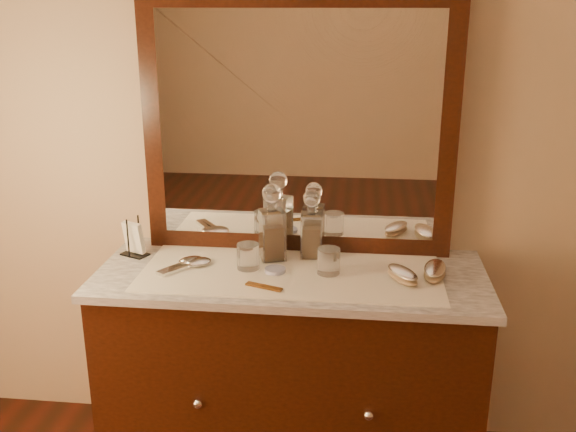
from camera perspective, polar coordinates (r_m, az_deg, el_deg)
The scene contains 17 objects.
dresser_cabinet at distance 2.60m, azimuth 0.26°, elevation -13.90°, with size 1.40×0.55×0.82m, color black.
knob_left at distance 2.39m, azimuth -7.99°, elevation -16.12°, with size 0.04×0.04×0.04m, color silver.
knob_right at distance 2.33m, azimuth 7.16°, elevation -17.10°, with size 0.04×0.04×0.04m, color silver.
marble_top at distance 2.40m, azimuth 0.27°, elevation -5.27°, with size 1.44×0.59×0.03m, color white.
mirror_frame at distance 2.48m, azimuth 0.90°, elevation 7.98°, with size 1.20×0.08×1.00m, color black.
mirror_glass at distance 2.45m, azimuth 0.83°, elevation 7.84°, with size 1.06×0.01×0.86m, color white.
lace_runner at distance 2.37m, azimuth 0.22°, elevation -5.09°, with size 1.10×0.45×0.00m, color white.
pin_dish at distance 2.38m, azimuth -1.15°, elevation -4.81°, with size 0.08×0.08×0.01m, color white.
comb at distance 2.25m, azimuth -2.15°, elevation -6.27°, with size 0.14×0.03×0.01m, color brown.
napkin_rack at distance 2.60m, azimuth -13.48°, elevation -2.09°, with size 0.12×0.10×0.16m.
decanter_left at distance 2.46m, azimuth -1.40°, elevation -1.26°, with size 0.12×0.12×0.30m.
decanter_right at distance 2.49m, azimuth 2.09°, elevation -1.35°, with size 0.09×0.09×0.27m.
brush_near at distance 2.34m, azimuth 10.11°, elevation -5.15°, with size 0.14×0.18×0.04m.
brush_far at distance 2.39m, azimuth 12.87°, elevation -4.75°, with size 0.11×0.18×0.05m.
hand_mirror_outer at distance 2.48m, azimuth -8.90°, elevation -4.03°, with size 0.16×0.20×0.02m.
hand_mirror_inner at distance 2.46m, azimuth -8.33°, elevation -4.18°, with size 0.18×0.20×0.02m.
tumblers at distance 2.37m, azimuth -0.00°, elevation -3.79°, with size 0.38×0.10×0.10m.
Camera 1 is at (0.24, -0.23, 1.79)m, focal length 40.15 mm.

